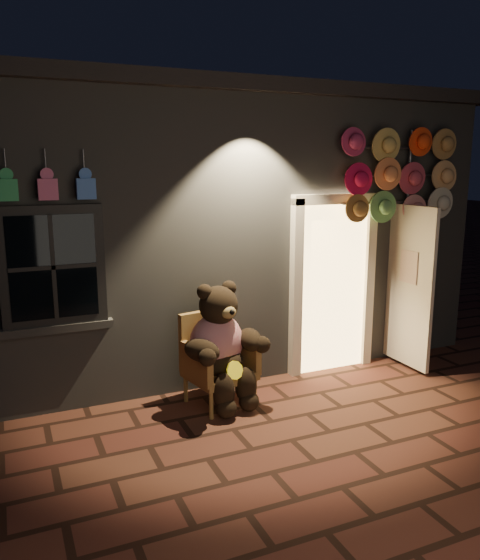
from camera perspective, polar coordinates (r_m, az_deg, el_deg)
ground at (r=5.34m, az=5.44°, el=-16.32°), size 60.00×60.00×0.00m
shop_building at (r=8.45m, az=-7.61°, el=6.44°), size 7.30×5.95×3.51m
wicker_armchair at (r=5.93m, az=-2.57°, el=-8.18°), size 0.78×0.73×0.98m
teddy_bear at (r=5.76m, az=-1.98°, el=-6.87°), size 0.94×0.82×1.33m
hat_rack at (r=7.00m, az=16.47°, el=10.23°), size 1.68×0.22×2.97m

